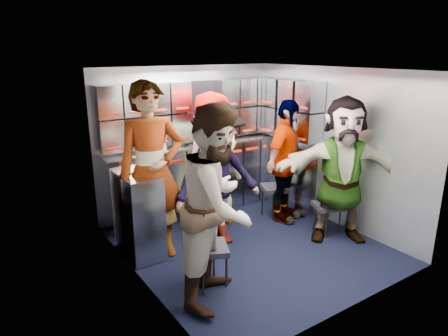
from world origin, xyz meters
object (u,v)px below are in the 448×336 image
jump_seat_near_left (208,250)px  attendant_standing (152,172)px  jump_seat_center (206,192)px  jump_seat_mid_right (275,189)px  attendant_arc_e (342,170)px  jump_seat_mid_left (210,210)px  attendant_arc_a (218,205)px  attendant_arc_b (218,176)px  attendant_arc_c (212,160)px  attendant_arc_d (285,162)px  jump_seat_near_right (328,207)px

jump_seat_near_left → attendant_standing: (-0.17, 0.90, 0.61)m
jump_seat_center → jump_seat_near_left: bearing=-120.4°
jump_seat_mid_right → attendant_arc_e: 1.13m
jump_seat_near_left → jump_seat_mid_left: (0.59, 0.91, -0.02)m
attendant_arc_a → attendant_standing: bearing=60.0°
attendant_arc_b → jump_seat_mid_left: bearing=92.6°
jump_seat_center → attendant_arc_e: bearing=-54.6°
jump_seat_mid_right → attendant_standing: (-1.92, -0.11, 0.62)m
jump_seat_mid_right → attendant_standing: 2.02m
attendant_arc_c → jump_seat_mid_right: bearing=-31.5°
attendant_arc_a → jump_seat_mid_left: bearing=22.4°
jump_seat_near_left → jump_seat_mid_left: jump_seat_near_left is taller
attendant_standing → attendant_arc_d: (1.92, -0.07, -0.16)m
jump_seat_near_left → attendant_arc_c: attendant_arc_c is taller
attendant_arc_a → attendant_arc_b: (0.59, 0.91, -0.06)m
jump_seat_near_left → attendant_standing: attendant_standing is taller
attendant_arc_c → attendant_arc_e: (1.05, -1.30, 0.00)m
attendant_arc_a → attendant_arc_b: size_ratio=1.07×
attendant_arc_b → attendant_arc_e: (1.34, -0.72, 0.03)m
jump_seat_center → attendant_arc_c: bearing=-90.0°
jump_seat_center → attendant_standing: attendant_standing is taller
jump_seat_near_left → attendant_arc_b: attendant_arc_b is taller
jump_seat_near_right → attendant_arc_c: size_ratio=0.24×
jump_seat_near_left → jump_seat_center: bearing=59.6°
jump_seat_mid_right → attendant_arc_b: attendant_arc_b is taller
jump_seat_near_left → jump_seat_mid_left: bearing=57.1°
attendant_arc_d → jump_seat_near_left: bearing=-179.4°
jump_seat_near_right → attendant_arc_c: bearing=133.2°
jump_seat_near_left → attendant_standing: size_ratio=0.24×
jump_seat_near_right → attendant_arc_e: (0.00, -0.18, 0.55)m
jump_seat_mid_left → attendant_arc_a: (-0.59, -1.09, 0.56)m
attendant_arc_d → attendant_arc_c: bearing=126.4°
jump_seat_near_left → jump_seat_mid_right: jump_seat_near_left is taller
attendant_standing → attendant_arc_c: size_ratio=1.12×
jump_seat_center → attendant_arc_d: size_ratio=0.26×
attendant_arc_c → attendant_arc_e: size_ratio=1.00×
jump_seat_near_left → attendant_arc_e: attendant_arc_e is taller
jump_seat_center → attendant_standing: 1.35m
attendant_arc_a → jump_seat_near_right: bearing=-28.4°
jump_seat_mid_left → jump_seat_center: jump_seat_center is taller
jump_seat_center → attendant_arc_e: (1.05, -1.48, 0.51)m
jump_seat_near_right → attendant_arc_e: attendant_arc_e is taller
jump_seat_near_right → attendant_standing: bearing=161.4°
attendant_arc_a → jump_seat_mid_right: bearing=-5.0°
jump_seat_mid_right → attendant_arc_e: bearing=-79.8°
attendant_arc_e → attendant_arc_d: bearing=138.3°
jump_seat_mid_right → attendant_standing: bearing=-176.7°
jump_seat_center → attendant_standing: bearing=-150.6°
attendant_arc_d → attendant_arc_a: bearing=-174.8°
attendant_arc_d → attendant_arc_e: 0.84m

